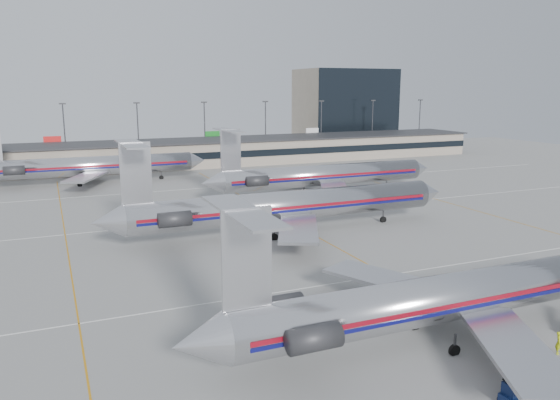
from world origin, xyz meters
TOP-DOWN VIEW (x-y plane):
  - ground at (0.00, 0.00)m, footprint 260.00×260.00m
  - apron_markings at (0.00, 10.00)m, footprint 160.00×0.15m
  - terminal at (0.00, 97.97)m, footprint 162.00×17.00m
  - light_mast_row at (0.00, 112.00)m, footprint 163.60×0.40m
  - distant_building at (62.00, 128.00)m, footprint 30.00×20.00m
  - jet_foreground at (-3.39, -4.01)m, footprint 45.22×26.63m
  - jet_second_row at (-3.51, 29.35)m, footprint 49.47×29.13m
  - jet_third_row at (13.39, 51.10)m, footprint 45.44×27.95m
  - jet_back_row at (-23.91, 79.62)m, footprint 45.96×28.27m
  - tug_left at (-6.26, -12.79)m, footprint 2.10×1.14m
  - ramp_worker_near at (1.70, -9.14)m, footprint 0.73×0.71m

SIDE VIEW (x-z plane):
  - ground at x=0.00m, z-range 0.00..0.00m
  - apron_markings at x=0.00m, z-range 0.00..0.02m
  - tug_left at x=-6.26m, z-range -0.07..1.59m
  - ramp_worker_near at x=1.70m, z-range 0.00..1.69m
  - terminal at x=0.00m, z-range 0.03..6.28m
  - jet_foreground at x=-3.39m, z-range -2.48..9.35m
  - jet_third_row at x=13.39m, z-range -2.61..9.82m
  - jet_back_row at x=-23.91m, z-range -2.63..9.93m
  - jet_second_row at x=-3.51m, z-range -2.72..10.23m
  - light_mast_row at x=0.00m, z-range 0.94..16.22m
  - distant_building at x=62.00m, z-range 0.00..25.00m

